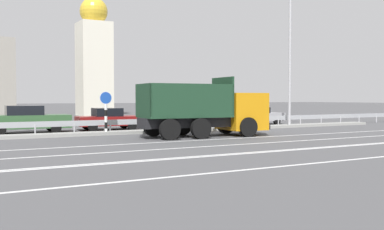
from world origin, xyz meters
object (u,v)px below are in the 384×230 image
dump_truck (217,114)px  parked_car_2 (26,119)px  street_lamp_1 (292,42)px  parked_car_3 (109,119)px  parked_car_4 (195,117)px  church_tower (94,58)px  median_road_sign (106,112)px  parked_car_5 (255,116)px

dump_truck → parked_car_2: dump_truck is taller
street_lamp_1 → parked_car_3: size_ratio=2.57×
street_lamp_1 → dump_truck: bearing=-157.8°
parked_car_4 → church_tower: bearing=2.0°
street_lamp_1 → parked_car_3: (-11.94, 3.98, -5.23)m
street_lamp_1 → parked_car_4: street_lamp_1 is taller
parked_car_2 → median_road_sign: bearing=51.3°
parked_car_5 → church_tower: (-5.29, 24.06, 6.08)m
parked_car_2 → parked_car_4: parked_car_2 is taller
dump_truck → street_lamp_1: size_ratio=0.66×
median_road_sign → parked_car_3: 3.89m
parked_car_3 → church_tower: (6.35, 23.92, 6.06)m
street_lamp_1 → church_tower: 28.46m
dump_truck → parked_car_4: (2.47, 6.83, -0.49)m
parked_car_4 → church_tower: size_ratio=0.30×
parked_car_2 → parked_car_3: (5.10, 0.33, -0.09)m
dump_truck → parked_car_3: (-3.63, 7.36, -0.50)m
street_lamp_1 → parked_car_4: size_ratio=2.45×
parked_car_2 → church_tower: bearing=157.3°
parked_car_3 → parked_car_4: (6.10, -0.53, 0.00)m
median_road_sign → church_tower: bearing=74.3°
parked_car_2 → parked_car_5: 16.75m
median_road_sign → parked_car_5: (13.02, 3.46, -0.57)m
dump_truck → parked_car_2: bearing=-124.6°
parked_car_4 → median_road_sign: bearing=115.0°
median_road_sign → parked_car_5: 13.48m
dump_truck → parked_car_3: bearing=-149.5°
median_road_sign → street_lamp_1: (13.31, -0.38, 4.68)m
median_road_sign → parked_car_2: bearing=138.7°
street_lamp_1 → church_tower: size_ratio=0.73×
parked_car_3 → church_tower: size_ratio=0.29×
church_tower → parked_car_4: bearing=-90.6°
parked_car_4 → church_tower: 25.19m
parked_car_2 → street_lamp_1: bearing=80.5°
dump_truck → parked_car_5: size_ratio=1.47×
dump_truck → street_lamp_1: 10.14m
median_road_sign → parked_car_2: (-3.73, 3.27, -0.46)m
median_road_sign → parked_car_5: median_road_sign is taller
dump_truck → church_tower: (2.73, 31.28, 5.57)m
dump_truck → street_lamp_1: (8.31, 3.38, 4.74)m
street_lamp_1 → parked_car_5: (-0.29, 3.83, -5.25)m
street_lamp_1 → church_tower: bearing=101.3°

